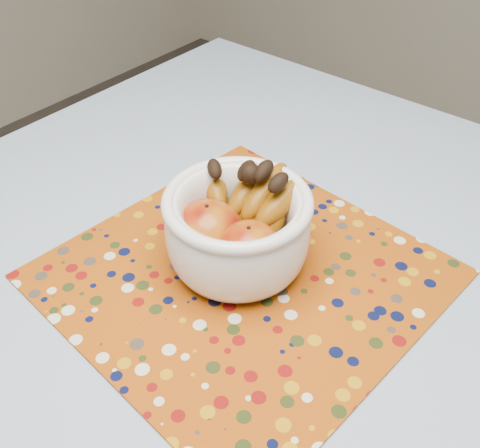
# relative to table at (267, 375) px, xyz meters

# --- Properties ---
(table) EXTENTS (1.20, 1.20, 0.75)m
(table) POSITION_rel_table_xyz_m (0.00, 0.00, 0.00)
(table) COLOR brown
(table) RESTS_ON ground
(tablecloth) EXTENTS (1.32, 1.32, 0.01)m
(tablecloth) POSITION_rel_table_xyz_m (0.00, 0.00, 0.08)
(tablecloth) COLOR #6682AB
(tablecloth) RESTS_ON table
(placemat) EXTENTS (0.49, 0.49, 0.00)m
(placemat) POSITION_rel_table_xyz_m (-0.09, 0.06, 0.09)
(placemat) COLOR #903C07
(placemat) RESTS_ON tablecloth
(fruit_bowl) EXTENTS (0.22, 0.20, 0.15)m
(fruit_bowl) POSITION_rel_table_xyz_m (-0.11, 0.08, 0.16)
(fruit_bowl) COLOR white
(fruit_bowl) RESTS_ON placemat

